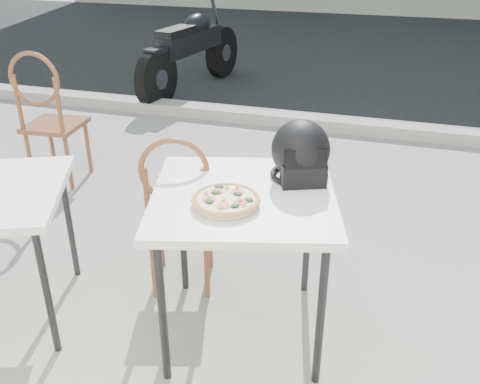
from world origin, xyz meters
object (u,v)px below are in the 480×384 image
(cafe_table_main, at_px, (243,207))
(cafe_chair_side, at_px, (47,111))
(pizza, at_px, (226,199))
(plate, at_px, (226,204))
(motorcycle, at_px, (192,52))
(cafe_chair_main, at_px, (178,207))
(helmet, at_px, (301,154))

(cafe_table_main, distance_m, cafe_chair_side, 2.35)
(pizza, distance_m, cafe_chair_side, 2.40)
(cafe_table_main, bearing_deg, plate, -106.83)
(motorcycle, bearing_deg, plate, -56.78)
(cafe_chair_side, bearing_deg, pizza, 139.12)
(cafe_table_main, distance_m, pizza, 0.17)
(plate, relative_size, cafe_chair_main, 0.38)
(cafe_chair_main, bearing_deg, pizza, 120.65)
(cafe_table_main, relative_size, cafe_chair_main, 1.06)
(cafe_chair_side, bearing_deg, helmet, 149.95)
(helmet, distance_m, cafe_chair_side, 2.44)
(cafe_table_main, distance_m, cafe_chair_main, 0.53)
(helmet, height_order, motorcycle, motorcycle)
(pizza, relative_size, cafe_chair_main, 0.40)
(cafe_table_main, relative_size, cafe_chair_side, 0.94)
(helmet, bearing_deg, cafe_chair_side, 132.56)
(cafe_table_main, height_order, plate, plate)
(motorcycle, bearing_deg, cafe_chair_main, -59.76)
(cafe_table_main, xyz_separation_m, cafe_chair_side, (-1.98, 1.27, -0.12))
(pizza, bearing_deg, cafe_chair_main, 137.00)
(pizza, bearing_deg, motorcycle, 113.56)
(pizza, relative_size, motorcycle, 0.18)
(motorcycle, bearing_deg, cafe_chair_side, -81.77)
(plate, bearing_deg, cafe_chair_side, 143.99)
(cafe_table_main, xyz_separation_m, pizza, (-0.04, -0.14, 0.10))
(cafe_chair_side, bearing_deg, plate, 139.12)
(helmet, bearing_deg, motorcycle, 96.27)
(plate, distance_m, pizza, 0.02)
(plate, xyz_separation_m, motorcycle, (-1.86, 4.27, -0.32))
(pizza, bearing_deg, cafe_table_main, 73.21)
(cafe_chair_main, bearing_deg, plate, 120.62)
(cafe_table_main, bearing_deg, pizza, -106.79)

